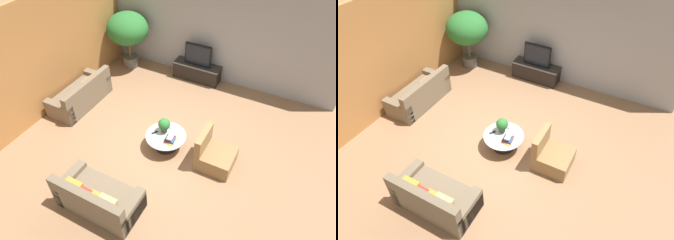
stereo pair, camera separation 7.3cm
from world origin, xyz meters
TOP-DOWN VIEW (x-y plane):
  - ground_plane at (0.00, 0.00)m, footprint 24.00×24.00m
  - back_wall_stone at (0.00, 3.26)m, footprint 7.40×0.12m
  - side_wall_left at (-3.26, 0.20)m, footprint 0.12×7.40m
  - media_console at (-0.27, 2.94)m, footprint 1.46×0.50m
  - television at (-0.27, 2.94)m, footprint 0.82×0.13m
  - coffee_table at (0.24, -0.07)m, footprint 0.96×0.96m
  - couch_by_wall at (-2.61, 0.31)m, footprint 0.84×1.81m
  - couch_near_entry at (-0.17, -2.13)m, footprint 1.64×0.84m
  - armchair_wicker at (1.43, -0.03)m, footprint 0.80×0.76m
  - potted_palm_tall at (-2.50, 2.62)m, footprint 1.29×1.29m
  - potted_plant_tabletop at (0.14, 0.04)m, footprint 0.29×0.29m
  - book_stack at (0.40, -0.18)m, footprint 0.27×0.31m
  - remote_black at (-0.04, -0.11)m, footprint 0.12×0.16m
  - remote_silver at (0.24, 0.26)m, footprint 0.06×0.16m

SIDE VIEW (x-z plane):
  - ground_plane at x=0.00m, z-range 0.00..0.00m
  - media_console at x=-0.27m, z-range 0.01..0.51m
  - coffee_table at x=0.24m, z-range 0.08..0.46m
  - armchair_wicker at x=1.43m, z-range -0.16..0.70m
  - couch_by_wall at x=-2.61m, z-range -0.13..0.71m
  - couch_near_entry at x=-0.17m, z-range -0.13..0.71m
  - remote_black at x=-0.04m, z-range 0.38..0.40m
  - remote_silver at x=0.24m, z-range 0.38..0.40m
  - book_stack at x=0.40m, z-range 0.37..0.53m
  - potted_plant_tabletop at x=0.14m, z-range 0.41..0.78m
  - television at x=-0.27m, z-range 0.50..1.16m
  - potted_palm_tall at x=-2.50m, z-range 0.36..2.16m
  - back_wall_stone at x=0.00m, z-range 0.00..3.00m
  - side_wall_left at x=-3.26m, z-range 0.00..3.00m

